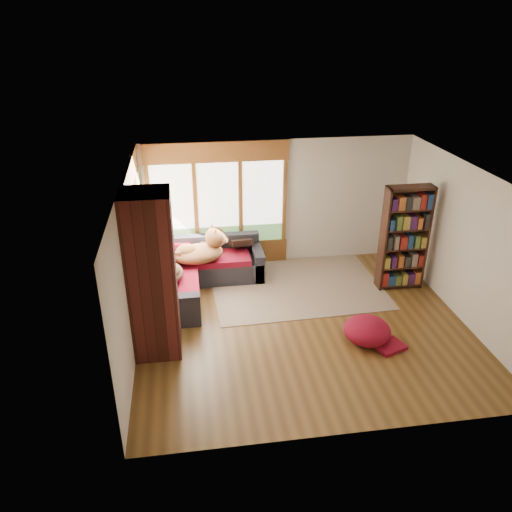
{
  "coord_description": "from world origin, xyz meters",
  "views": [
    {
      "loc": [
        -1.83,
        -6.96,
        4.76
      ],
      "look_at": [
        -0.68,
        0.82,
        0.95
      ],
      "focal_mm": 35.0,
      "sensor_mm": 36.0,
      "label": 1
    }
  ],
  "objects_px": {
    "dog_brindle": "(169,265)",
    "bookshelf": "(404,238)",
    "sectional_sofa": "(184,271)",
    "brick_chimney": "(152,276)",
    "dog_tan": "(202,247)",
    "pouf": "(367,330)",
    "area_rug": "(295,284)"
  },
  "relations": [
    {
      "from": "sectional_sofa",
      "to": "dog_brindle",
      "type": "height_order",
      "value": "dog_brindle"
    },
    {
      "from": "brick_chimney",
      "to": "dog_brindle",
      "type": "xyz_separation_m",
      "value": [
        0.19,
        1.44,
        -0.56
      ]
    },
    {
      "from": "pouf",
      "to": "dog_tan",
      "type": "xyz_separation_m",
      "value": [
        -2.5,
        2.24,
        0.61
      ]
    },
    {
      "from": "area_rug",
      "to": "dog_brindle",
      "type": "relative_size",
      "value": 3.95
    },
    {
      "from": "sectional_sofa",
      "to": "dog_brindle",
      "type": "relative_size",
      "value": 2.69
    },
    {
      "from": "pouf",
      "to": "brick_chimney",
      "type": "bearing_deg",
      "value": 175.22
    },
    {
      "from": "pouf",
      "to": "dog_brindle",
      "type": "height_order",
      "value": "dog_brindle"
    },
    {
      "from": "sectional_sofa",
      "to": "area_rug",
      "type": "bearing_deg",
      "value": -5.18
    },
    {
      "from": "brick_chimney",
      "to": "area_rug",
      "type": "bearing_deg",
      "value": 33.64
    },
    {
      "from": "brick_chimney",
      "to": "sectional_sofa",
      "type": "distance_m",
      "value": 2.32
    },
    {
      "from": "dog_tan",
      "to": "bookshelf",
      "type": "bearing_deg",
      "value": -22.52
    },
    {
      "from": "sectional_sofa",
      "to": "brick_chimney",
      "type": "bearing_deg",
      "value": -98.69
    },
    {
      "from": "pouf",
      "to": "bookshelf",
      "type": "bearing_deg",
      "value": 53.34
    },
    {
      "from": "area_rug",
      "to": "pouf",
      "type": "relative_size",
      "value": 4.29
    },
    {
      "from": "dog_brindle",
      "to": "bookshelf",
      "type": "bearing_deg",
      "value": -105.13
    },
    {
      "from": "area_rug",
      "to": "dog_brindle",
      "type": "xyz_separation_m",
      "value": [
        -2.4,
        -0.28,
        0.73
      ]
    },
    {
      "from": "brick_chimney",
      "to": "dog_tan",
      "type": "bearing_deg",
      "value": 67.64
    },
    {
      "from": "bookshelf",
      "to": "dog_brindle",
      "type": "bearing_deg",
      "value": 179.18
    },
    {
      "from": "bookshelf",
      "to": "dog_tan",
      "type": "height_order",
      "value": "bookshelf"
    },
    {
      "from": "brick_chimney",
      "to": "dog_brindle",
      "type": "relative_size",
      "value": 3.17
    },
    {
      "from": "bookshelf",
      "to": "pouf",
      "type": "bearing_deg",
      "value": -126.66
    },
    {
      "from": "area_rug",
      "to": "bookshelf",
      "type": "height_order",
      "value": "bookshelf"
    },
    {
      "from": "sectional_sofa",
      "to": "area_rug",
      "type": "height_order",
      "value": "sectional_sofa"
    },
    {
      "from": "brick_chimney",
      "to": "area_rug",
      "type": "xyz_separation_m",
      "value": [
        2.58,
        1.72,
        -1.29
      ]
    },
    {
      "from": "area_rug",
      "to": "pouf",
      "type": "distance_m",
      "value": 2.13
    },
    {
      "from": "bookshelf",
      "to": "sectional_sofa",
      "type": "bearing_deg",
      "value": 170.7
    },
    {
      "from": "pouf",
      "to": "dog_brindle",
      "type": "bearing_deg",
      "value": 151.2
    },
    {
      "from": "sectional_sofa",
      "to": "pouf",
      "type": "distance_m",
      "value": 3.69
    },
    {
      "from": "bookshelf",
      "to": "brick_chimney",
      "type": "bearing_deg",
      "value": -163.13
    },
    {
      "from": "dog_brindle",
      "to": "sectional_sofa",
      "type": "bearing_deg",
      "value": -37.41
    },
    {
      "from": "bookshelf",
      "to": "area_rug",
      "type": "bearing_deg",
      "value": 170.13
    },
    {
      "from": "area_rug",
      "to": "bookshelf",
      "type": "relative_size",
      "value": 1.6
    }
  ]
}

